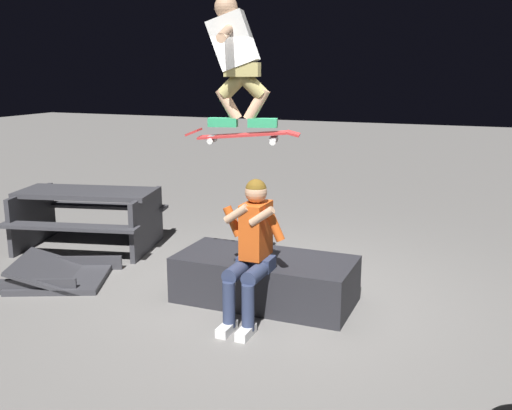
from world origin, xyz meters
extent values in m
plane|color=slate|center=(0.00, 0.00, 0.00)|extent=(40.00, 40.00, 0.00)
cube|color=#28282D|center=(0.01, 0.16, 0.23)|extent=(1.73, 0.82, 0.45)
cube|color=#2D3856|center=(-0.03, 0.52, 0.51)|extent=(0.32, 0.20, 0.12)
cube|color=#D15119|center=(-0.03, 0.52, 0.82)|extent=(0.20, 0.34, 0.50)
sphere|color=tan|center=(-0.03, 0.52, 1.17)|extent=(0.20, 0.20, 0.20)
sphere|color=brown|center=(-0.03, 0.52, 1.19)|extent=(0.19, 0.19, 0.19)
cylinder|color=#D15119|center=(-0.23, 0.58, 0.90)|extent=(0.19, 0.08, 0.29)
cylinder|color=tan|center=(-0.15, 0.68, 1.00)|extent=(0.24, 0.07, 0.19)
cylinder|color=#D15119|center=(0.17, 0.58, 0.90)|extent=(0.19, 0.08, 0.29)
cylinder|color=tan|center=(0.09, 0.68, 1.00)|extent=(0.24, 0.07, 0.19)
cylinder|color=#2D3856|center=(-0.12, 0.72, 0.49)|extent=(0.14, 0.40, 0.14)
cylinder|color=#2D3856|center=(-0.12, 0.92, 0.25)|extent=(0.11, 0.11, 0.41)
cube|color=white|center=(-0.12, 0.97, 0.04)|extent=(0.10, 0.26, 0.08)
cylinder|color=#2D3856|center=(0.06, 0.72, 0.49)|extent=(0.14, 0.40, 0.14)
cylinder|color=#2D3856|center=(0.06, 0.92, 0.25)|extent=(0.11, 0.11, 0.41)
cube|color=white|center=(0.06, 0.97, 0.04)|extent=(0.10, 0.26, 0.08)
cube|color=#B72D2D|center=(0.14, 0.41, 1.66)|extent=(0.82, 0.38, 0.08)
cube|color=#B72D2D|center=(0.57, 0.52, 1.68)|extent=(0.16, 0.22, 0.06)
cube|color=#B72D2D|center=(-0.30, 0.31, 1.68)|extent=(0.16, 0.22, 0.05)
cube|color=#99999E|center=(0.41, 0.48, 1.63)|extent=(0.10, 0.17, 0.03)
cylinder|color=white|center=(0.39, 0.56, 1.61)|extent=(0.06, 0.04, 0.05)
cylinder|color=white|center=(0.43, 0.39, 1.61)|extent=(0.06, 0.04, 0.05)
cube|color=#99999E|center=(-0.14, 0.35, 1.63)|extent=(0.10, 0.17, 0.03)
cylinder|color=white|center=(-0.16, 0.43, 1.61)|extent=(0.06, 0.04, 0.05)
cylinder|color=white|center=(-0.12, 0.26, 1.61)|extent=(0.06, 0.04, 0.05)
cube|color=#2D9E66|center=(0.31, 0.45, 1.77)|extent=(0.28, 0.16, 0.08)
cube|color=#2D9E66|center=(-0.04, 0.37, 1.77)|extent=(0.28, 0.16, 0.08)
cylinder|color=tan|center=(0.26, 0.44, 1.93)|extent=(0.25, 0.15, 0.31)
cylinder|color=#948850|center=(0.19, 0.42, 2.13)|extent=(0.35, 0.20, 0.33)
cylinder|color=tan|center=(0.01, 0.38, 1.93)|extent=(0.25, 0.15, 0.31)
cylinder|color=#948850|center=(0.08, 0.40, 2.13)|extent=(0.35, 0.20, 0.33)
cube|color=#948850|center=(0.14, 0.41, 2.23)|extent=(0.34, 0.26, 0.12)
cube|color=white|center=(0.21, 0.43, 2.47)|extent=(0.49, 0.32, 0.52)
sphere|color=tan|center=(0.27, 0.44, 2.75)|extent=(0.20, 0.20, 0.20)
cylinder|color=tan|center=(0.18, 0.65, 2.53)|extent=(0.18, 0.45, 0.19)
cylinder|color=tan|center=(0.28, 0.22, 2.53)|extent=(0.18, 0.45, 0.19)
cube|color=#38383D|center=(2.25, 0.47, 0.03)|extent=(1.22, 1.18, 0.06)
cube|color=#38383D|center=(2.25, 0.47, 0.09)|extent=(1.18, 1.16, 0.34)
cube|color=#38383D|center=(2.25, 0.87, 0.08)|extent=(0.79, 0.38, 0.16)
cube|color=#38383D|center=(2.25, 0.07, 0.08)|extent=(0.79, 0.38, 0.16)
cube|color=#38383D|center=(2.73, -0.65, 0.72)|extent=(1.82, 1.07, 0.06)
cube|color=#38383D|center=(2.60, -0.12, 0.42)|extent=(1.71, 0.62, 0.04)
cube|color=#38383D|center=(2.85, -1.19, 0.42)|extent=(1.71, 0.62, 0.04)
cube|color=#38383D|center=(3.48, -0.48, 0.36)|extent=(0.31, 1.08, 0.72)
cube|color=#38383D|center=(1.98, -0.83, 0.36)|extent=(0.31, 1.08, 0.72)
camera|label=1|loc=(-1.91, 5.20, 2.23)|focal=40.84mm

